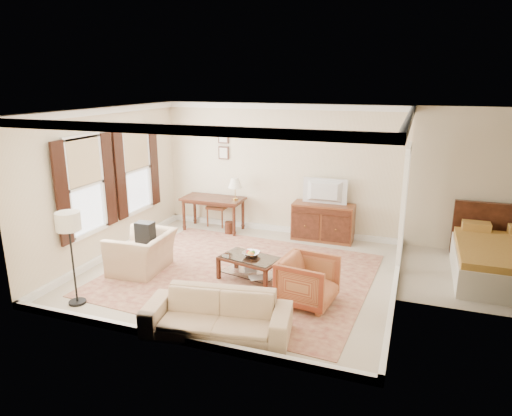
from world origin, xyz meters
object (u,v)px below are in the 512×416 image
Objects in this scene: club_armchair at (142,246)px; sofa at (217,308)px; writing_desk at (213,202)px; sideboard at (323,222)px; tv at (324,184)px; striped_armchair at (308,279)px; coffee_table at (250,262)px.

club_armchair is 2.66m from sofa.
sideboard is at bearing 3.83° from writing_desk.
writing_desk is 1.56× the size of tv.
club_armchair reaches higher than sideboard.
sofa is (-0.96, -1.28, -0.02)m from striped_armchair.
tv reaches higher than sofa.
sofa is at bearing -84.02° from coffee_table.
club_armchair reaches higher than striped_armchair.
sideboard is 0.86m from tv.
tv reaches higher than club_armchair.
striped_armchair is 3.16m from club_armchair.
tv reaches higher than coffee_table.
sideboard reaches higher than sofa.
sofa is at bearing 52.15° from club_armchair.
sofa is at bearing 82.29° from tv.
striped_armchair is (1.15, -0.51, 0.09)m from coffee_table.
writing_desk is 1.25× the size of coffee_table.
sideboard is 3.91m from club_armchair.
writing_desk is at bearing 53.66° from striped_armchair.
club_armchair is (-0.23, -2.60, -0.18)m from writing_desk.
coffee_table is 2.02m from club_armchair.
sofa reaches higher than writing_desk.
coffee_table is 1.03× the size of club_armchair.
club_armchair reaches higher than sofa.
tv is 0.82× the size of club_armchair.
writing_desk is 4.57m from sofa.
coffee_table is (1.77, -2.33, -0.33)m from writing_desk.
writing_desk is at bearing 127.31° from coffee_table.
writing_desk is at bearing 171.91° from club_armchair.
tv is at bearing 73.15° from sofa.
coffee_table is at bearing 86.84° from sofa.
sofa is at bearing -97.67° from sideboard.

